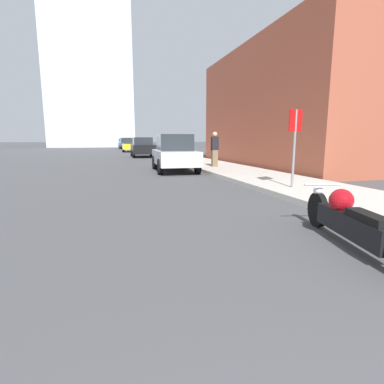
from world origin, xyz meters
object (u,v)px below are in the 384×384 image
(stop_sign, at_px, (295,135))
(parked_car_white, at_px, (123,143))
(parked_car_yellow, at_px, (131,145))
(parked_car_blue, at_px, (126,144))
(parked_car_silver, at_px, (174,153))
(parked_car_black, at_px, (143,147))
(pedestrian, at_px, (215,149))
(motorcycle, at_px, (350,220))

(stop_sign, bearing_deg, parked_car_white, 92.12)
(parked_car_yellow, height_order, parked_car_blue, parked_car_blue)
(parked_car_silver, height_order, parked_car_white, parked_car_silver)
(parked_car_black, relative_size, stop_sign, 1.83)
(pedestrian, bearing_deg, parked_car_white, 92.63)
(stop_sign, distance_m, pedestrian, 6.94)
(parked_car_silver, height_order, stop_sign, stop_sign)
(motorcycle, height_order, parked_car_white, parked_car_white)
(parked_car_silver, bearing_deg, parked_car_blue, 93.54)
(parked_car_black, height_order, parked_car_white, parked_car_black)
(parked_car_white, distance_m, stop_sign, 53.06)
(pedestrian, bearing_deg, parked_car_blue, 93.52)
(motorcycle, xyz_separation_m, parked_car_black, (-0.20, 23.25, 0.46))
(parked_car_silver, distance_m, parked_car_black, 12.52)
(parked_car_blue, distance_m, parked_car_white, 10.56)
(parked_car_black, bearing_deg, parked_car_blue, 91.14)
(parked_car_black, distance_m, pedestrian, 12.44)
(parked_car_blue, bearing_deg, parked_car_black, -93.83)
(motorcycle, relative_size, stop_sign, 1.21)
(parked_car_silver, xyz_separation_m, parked_car_blue, (-0.03, 35.82, 0.00))
(parked_car_black, relative_size, parked_car_white, 0.87)
(motorcycle, relative_size, pedestrian, 1.51)
(parked_car_blue, distance_m, stop_sign, 42.51)
(motorcycle, xyz_separation_m, parked_car_white, (-0.12, 57.11, 0.44))
(parked_car_silver, relative_size, stop_sign, 1.96)
(motorcycle, relative_size, parked_car_white, 0.58)
(motorcycle, bearing_deg, parked_car_blue, 103.75)
(motorcycle, bearing_deg, pedestrian, 93.23)
(motorcycle, relative_size, parked_car_silver, 0.62)
(parked_car_silver, relative_size, parked_car_black, 1.07)
(parked_car_black, distance_m, stop_sign, 19.28)
(parked_car_white, distance_m, pedestrian, 46.15)
(parked_car_yellow, bearing_deg, motorcycle, -85.00)
(parked_car_black, height_order, parked_car_yellow, parked_car_yellow)
(parked_car_white, bearing_deg, parked_car_black, -90.80)
(motorcycle, distance_m, stop_sign, 4.66)
(motorcycle, relative_size, parked_car_black, 0.66)
(parked_car_blue, relative_size, pedestrian, 2.36)
(parked_car_silver, bearing_deg, stop_sign, -69.79)
(parked_car_white, bearing_deg, pedestrian, -88.04)
(motorcycle, height_order, pedestrian, pedestrian)
(parked_car_silver, bearing_deg, parked_car_white, 93.44)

